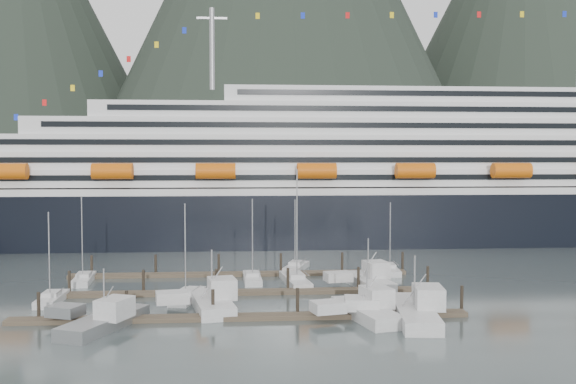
% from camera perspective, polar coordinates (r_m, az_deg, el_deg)
% --- Properties ---
extents(ground, '(1600.00, 1600.00, 0.00)m').
position_cam_1_polar(ground, '(81.79, -0.48, -9.01)').
color(ground, '#4E5D5B').
rests_on(ground, ground).
extents(mountains, '(870.00, 440.00, 420.00)m').
position_cam_1_polar(mountains, '(686.65, 0.44, 15.31)').
color(mountains, black).
rests_on(mountains, ground).
extents(cruise_ship, '(210.00, 30.40, 50.30)m').
position_cam_1_polar(cruise_ship, '(139.47, 10.29, 0.91)').
color(cruise_ship, black).
rests_on(cruise_ship, ground).
extents(dock_near, '(48.18, 2.28, 3.20)m').
position_cam_1_polar(dock_near, '(71.83, -3.90, -10.46)').
color(dock_near, '#43362B').
rests_on(dock_near, ground).
extents(dock_mid, '(48.18, 2.28, 3.20)m').
position_cam_1_polar(dock_mid, '(84.53, -4.00, -8.41)').
color(dock_mid, '#43362B').
rests_on(dock_mid, ground).
extents(dock_far, '(48.18, 2.28, 3.20)m').
position_cam_1_polar(dock_far, '(97.30, -4.07, -6.90)').
color(dock_far, '#43362B').
rests_on(dock_far, ground).
extents(sailboat_a, '(2.28, 7.83, 11.05)m').
position_cam_1_polar(sailboat_a, '(84.14, -19.36, -8.57)').
color(sailboat_a, '#B8B8B8').
rests_on(sailboat_a, ground).
extents(sailboat_b, '(4.10, 8.94, 11.92)m').
position_cam_1_polar(sailboat_b, '(81.81, -8.49, -8.76)').
color(sailboat_b, '#B8B8B8').
rests_on(sailboat_b, ground).
extents(sailboat_c, '(2.48, 8.36, 11.73)m').
position_cam_1_polar(sailboat_c, '(92.65, -3.05, -7.34)').
color(sailboat_c, '#B8B8B8').
rests_on(sailboat_c, ground).
extents(sailboat_d, '(3.68, 11.09, 15.82)m').
position_cam_1_polar(sailboat_d, '(90.73, 0.62, -7.54)').
color(sailboat_d, '#B8B8B8').
rests_on(sailboat_d, ground).
extents(sailboat_e, '(2.82, 8.72, 11.98)m').
position_cam_1_polar(sailboat_e, '(96.00, -16.91, -7.10)').
color(sailboat_e, '#B8B8B8').
rests_on(sailboat_e, ground).
extents(sailboat_f, '(4.75, 8.25, 11.07)m').
position_cam_1_polar(sailboat_f, '(101.58, 0.70, -6.42)').
color(sailboat_f, '#B8B8B8').
rests_on(sailboat_f, ground).
extents(sailboat_g, '(2.79, 9.07, 10.73)m').
position_cam_1_polar(sailboat_g, '(100.81, 8.54, -6.53)').
color(sailboat_g, '#B8B8B8').
rests_on(sailboat_g, ground).
extents(trawler_a, '(9.99, 12.33, 6.56)m').
position_cam_1_polar(trawler_a, '(70.33, -15.38, -10.40)').
color(trawler_a, '#94979A').
rests_on(trawler_a, ground).
extents(trawler_b, '(9.07, 11.88, 7.43)m').
position_cam_1_polar(trawler_b, '(76.11, -6.56, -9.22)').
color(trawler_b, '#B8B8B8').
rests_on(trawler_b, ground).
extents(trawler_c, '(10.54, 14.82, 7.40)m').
position_cam_1_polar(trawler_c, '(72.70, 10.51, -9.84)').
color(trawler_c, '#B8B8B8').
rests_on(trawler_c, ground).
extents(trawler_d, '(9.14, 11.98, 6.83)m').
position_cam_1_polar(trawler_d, '(72.34, 6.57, -9.91)').
color(trawler_d, '#B8B8B8').
rests_on(trawler_d, ground).
extents(trawler_e, '(8.64, 11.32, 7.05)m').
position_cam_1_polar(trawler_e, '(89.14, 6.72, -7.44)').
color(trawler_e, '#B8B8B8').
rests_on(trawler_e, ground).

